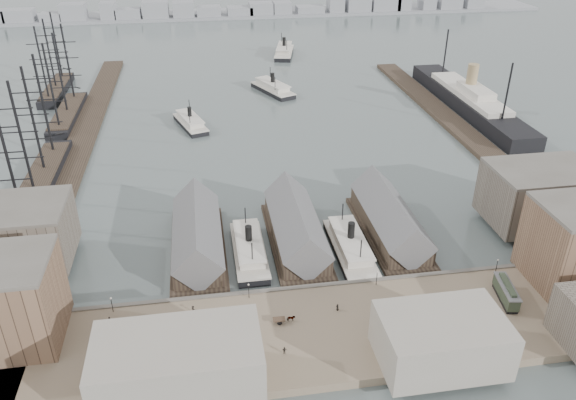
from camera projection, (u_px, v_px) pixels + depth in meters
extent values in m
plane|color=#4D5959|center=(308.00, 280.00, 136.70)|extent=(900.00, 900.00, 0.00)
cube|color=#7B6953|center=(326.00, 333.00, 118.92)|extent=(180.00, 30.00, 2.00)
cube|color=#59544C|center=(312.00, 289.00, 131.65)|extent=(180.00, 1.20, 2.30)
cube|color=#2D231C|center=(82.00, 138.00, 213.27)|extent=(10.00, 220.00, 1.60)
cube|color=#2D231C|center=(456.00, 125.00, 225.12)|extent=(10.00, 180.00, 1.60)
cube|color=#2D231C|center=(199.00, 251.00, 146.61)|extent=(14.00, 42.00, 1.20)
cube|color=#2D231C|center=(198.00, 239.00, 145.98)|extent=(12.00, 36.00, 5.00)
cube|color=#59595B|center=(197.00, 231.00, 144.72)|extent=(12.60, 37.00, 12.60)
cube|color=#2D231C|center=(296.00, 242.00, 150.25)|extent=(14.00, 42.00, 1.20)
cube|color=#2D231C|center=(296.00, 231.00, 149.63)|extent=(12.00, 36.00, 5.00)
cube|color=#59595B|center=(296.00, 222.00, 148.37)|extent=(12.60, 37.00, 12.60)
cube|color=#2D231C|center=(390.00, 234.00, 153.90)|extent=(14.00, 42.00, 1.20)
cube|color=#2D231C|center=(389.00, 223.00, 153.28)|extent=(12.00, 36.00, 5.00)
cube|color=#59595B|center=(390.00, 214.00, 152.02)|extent=(12.60, 37.00, 12.60)
cube|color=#60564C|center=(16.00, 234.00, 138.11)|extent=(26.00, 20.00, 14.00)
cube|color=#60564C|center=(540.00, 196.00, 154.65)|extent=(28.00, 20.00, 15.00)
cube|color=gray|center=(441.00, 340.00, 108.46)|extent=(24.00, 16.00, 10.00)
cube|color=gray|center=(179.00, 367.00, 100.96)|extent=(30.00, 16.00, 12.00)
cylinder|color=black|center=(112.00, 305.00, 122.50)|extent=(0.16, 0.16, 3.60)
sphere|color=beige|center=(111.00, 298.00, 121.59)|extent=(0.44, 0.44, 0.44)
cylinder|color=black|center=(249.00, 291.00, 126.71)|extent=(0.16, 0.16, 3.60)
sphere|color=beige|center=(248.00, 285.00, 125.80)|extent=(0.44, 0.44, 0.44)
cylinder|color=black|center=(377.00, 279.00, 130.92)|extent=(0.16, 0.16, 3.60)
sphere|color=beige|center=(377.00, 272.00, 130.01)|extent=(0.44, 0.44, 0.44)
cylinder|color=black|center=(497.00, 267.00, 135.14)|extent=(0.16, 0.16, 3.60)
sphere|color=beige|center=(498.00, 260.00, 134.22)|extent=(0.44, 0.44, 0.44)
cube|color=gray|center=(223.00, 14.00, 430.32)|extent=(500.00, 40.00, 2.00)
cube|color=gray|center=(20.00, 17.00, 399.30)|extent=(20.65, 14.00, 10.28)
cube|color=gray|center=(52.00, 18.00, 403.07)|extent=(14.71, 14.00, 7.23)
cube|color=gray|center=(74.00, 13.00, 403.81)|extent=(17.63, 14.00, 13.23)
cube|color=gray|center=(109.00, 12.00, 407.16)|extent=(10.74, 14.00, 13.58)
cube|color=gray|center=(128.00, 15.00, 410.27)|extent=(18.06, 14.00, 8.64)
cube|color=gray|center=(156.00, 11.00, 411.95)|extent=(18.55, 14.00, 13.29)
cube|color=gray|center=(184.00, 10.00, 414.98)|extent=(15.33, 14.00, 12.47)
cube|color=gray|center=(209.00, 12.00, 418.47)|extent=(17.56, 14.00, 8.72)
cube|color=gray|center=(240.00, 12.00, 421.99)|extent=(18.76, 14.00, 7.63)
cube|color=gray|center=(261.00, 10.00, 423.57)|extent=(17.61, 14.00, 10.35)
cube|color=gray|center=(282.00, 9.00, 425.85)|extent=(13.38, 14.00, 10.30)
cube|color=gray|center=(310.00, 11.00, 429.74)|extent=(20.73, 14.00, 6.75)
cube|color=gray|center=(336.00, 4.00, 430.43)|extent=(11.51, 14.00, 15.57)
cube|color=gray|center=(358.00, 6.00, 433.97)|extent=(18.17, 14.00, 11.26)
cube|color=gray|center=(385.00, 5.00, 436.88)|extent=(21.81, 14.00, 11.83)
cube|color=gray|center=(402.00, 2.00, 437.94)|extent=(11.12, 14.00, 15.50)
cube|color=gray|center=(427.00, 5.00, 442.09)|extent=(10.90, 14.00, 10.29)
cube|color=gray|center=(449.00, 0.00, 443.34)|extent=(17.95, 14.00, 15.72)
cube|color=gray|center=(472.00, 3.00, 447.41)|extent=(14.21, 14.00, 10.51)
cube|color=black|center=(249.00, 253.00, 145.30)|extent=(7.67, 26.85, 1.73)
cube|color=beige|center=(249.00, 249.00, 144.70)|extent=(8.06, 26.85, 0.48)
cube|color=beige|center=(249.00, 245.00, 144.05)|extent=(6.23, 19.18, 2.11)
cube|color=beige|center=(249.00, 240.00, 143.40)|extent=(6.71, 21.10, 0.38)
cylinder|color=black|center=(249.00, 234.00, 142.39)|extent=(1.73, 1.73, 4.32)
cylinder|color=black|center=(245.00, 217.00, 149.94)|extent=(0.29, 0.29, 5.75)
cylinder|color=black|center=(252.00, 253.00, 135.01)|extent=(0.29, 0.29, 5.75)
cube|color=black|center=(350.00, 251.00, 146.14)|extent=(8.02, 28.07, 1.80)
cube|color=beige|center=(350.00, 247.00, 145.51)|extent=(8.42, 28.07, 0.50)
cube|color=beige|center=(350.00, 242.00, 144.83)|extent=(6.52, 20.05, 2.21)
cube|color=beige|center=(351.00, 238.00, 144.16)|extent=(7.02, 22.05, 0.40)
cylinder|color=black|center=(351.00, 230.00, 143.10)|extent=(1.80, 1.80, 4.51)
cylinder|color=black|center=(343.00, 214.00, 151.00)|extent=(0.30, 0.30, 6.01)
cylinder|color=black|center=(361.00, 251.00, 135.39)|extent=(0.30, 0.30, 6.01)
cube|color=black|center=(191.00, 125.00, 225.61)|extent=(14.18, 25.69, 1.59)
cube|color=beige|center=(190.00, 122.00, 225.05)|extent=(14.52, 25.79, 0.44)
cube|color=beige|center=(190.00, 119.00, 224.46)|extent=(10.79, 18.56, 1.94)
cube|color=beige|center=(190.00, 116.00, 223.86)|extent=(11.74, 20.37, 0.35)
cylinder|color=black|center=(190.00, 112.00, 222.93)|extent=(1.59, 1.59, 3.97)
cylinder|color=black|center=(189.00, 106.00, 229.88)|extent=(0.26, 0.26, 5.29)
cylinder|color=black|center=(190.00, 119.00, 216.14)|extent=(0.26, 0.26, 5.29)
cube|color=black|center=(273.00, 91.00, 264.00)|extent=(18.40, 28.68, 1.79)
cube|color=beige|center=(273.00, 88.00, 263.38)|extent=(18.77, 28.84, 0.50)
cube|color=beige|center=(273.00, 85.00, 262.71)|extent=(13.86, 20.80, 2.19)
cube|color=beige|center=(273.00, 82.00, 262.04)|extent=(15.11, 22.82, 0.40)
cylinder|color=black|center=(273.00, 78.00, 260.99)|extent=(1.79, 1.79, 4.47)
cylinder|color=black|center=(270.00, 73.00, 268.82)|extent=(0.30, 0.30, 5.96)
cylinder|color=black|center=(275.00, 84.00, 253.35)|extent=(0.30, 0.30, 5.96)
cube|color=black|center=(284.00, 54.00, 324.06)|extent=(15.48, 31.93, 1.98)
cube|color=beige|center=(284.00, 51.00, 323.37)|extent=(15.90, 32.03, 0.55)
cube|color=beige|center=(284.00, 49.00, 322.63)|extent=(11.89, 23.00, 2.42)
cube|color=beige|center=(284.00, 46.00, 321.89)|extent=(12.92, 25.27, 0.44)
cylinder|color=black|center=(284.00, 42.00, 320.73)|extent=(1.98, 1.98, 4.94)
cylinder|color=black|center=(281.00, 38.00, 329.38)|extent=(0.33, 0.33, 6.59)
cylinder|color=black|center=(287.00, 46.00, 312.29)|extent=(0.33, 0.33, 6.59)
cube|color=black|center=(41.00, 184.00, 177.77)|extent=(9.12, 62.79, 3.65)
cube|color=#2D231C|center=(39.00, 178.00, 176.74)|extent=(8.61, 56.51, 0.61)
cylinder|color=black|center=(8.00, 160.00, 149.88)|extent=(0.81, 0.81, 34.44)
cylinder|color=black|center=(21.00, 139.00, 162.55)|extent=(0.81, 0.81, 34.44)
cylinder|color=black|center=(33.00, 121.00, 175.22)|extent=(0.81, 0.81, 34.44)
cylinder|color=black|center=(43.00, 105.00, 187.90)|extent=(0.81, 0.81, 34.44)
cube|color=black|center=(68.00, 115.00, 233.17)|extent=(8.58, 49.55, 3.43)
cube|color=#2D231C|center=(67.00, 110.00, 232.21)|extent=(8.10, 44.60, 0.57)
cylinder|color=black|center=(51.00, 87.00, 209.82)|extent=(0.76, 0.76, 32.40)
cylinder|color=black|center=(60.00, 74.00, 224.82)|extent=(0.76, 0.76, 32.40)
cylinder|color=black|center=(68.00, 62.00, 239.82)|extent=(0.76, 0.76, 32.40)
cube|color=black|center=(57.00, 90.00, 262.68)|extent=(8.29, 46.05, 3.32)
cube|color=#2D231C|center=(56.00, 86.00, 261.75)|extent=(7.83, 41.44, 0.55)
cylinder|color=black|center=(42.00, 64.00, 240.66)|extent=(0.74, 0.74, 31.31)
cylinder|color=black|center=(49.00, 54.00, 254.60)|extent=(0.74, 0.74, 31.31)
cylinder|color=black|center=(56.00, 46.00, 268.54)|extent=(0.74, 0.74, 31.31)
cube|color=black|center=(468.00, 102.00, 242.93)|extent=(13.49, 98.57, 6.23)
cube|color=beige|center=(469.00, 93.00, 240.93)|extent=(11.41, 57.07, 2.08)
cube|color=beige|center=(476.00, 91.00, 235.19)|extent=(8.30, 20.75, 3.11)
cylinder|color=tan|center=(472.00, 76.00, 237.43)|extent=(4.57, 4.57, 10.38)
cube|color=black|center=(505.00, 298.00, 126.75)|extent=(4.13, 10.27, 0.84)
cube|color=#2D3829|center=(506.00, 292.00, 125.88)|extent=(4.32, 10.81, 2.74)
cube|color=#59595B|center=(508.00, 286.00, 125.15)|extent=(4.60, 11.26, 0.32)
imported|color=black|center=(143.00, 320.00, 119.73)|extent=(1.64, 1.56, 1.45)
cube|color=#3F2D21|center=(131.00, 324.00, 118.52)|extent=(2.96, 2.31, 0.25)
cylinder|color=black|center=(132.00, 327.00, 118.16)|extent=(1.06, 0.46, 1.10)
cylinder|color=black|center=(130.00, 323.00, 119.22)|extent=(1.06, 0.46, 1.10)
imported|color=black|center=(291.00, 319.00, 120.19)|extent=(1.80, 0.86, 1.51)
cube|color=#3F2D21|center=(279.00, 320.00, 119.69)|extent=(2.64, 1.57, 0.25)
cylinder|color=black|center=(280.00, 323.00, 119.25)|extent=(1.10, 0.11, 1.10)
cylinder|color=black|center=(278.00, 319.00, 120.46)|extent=(1.10, 0.11, 1.10)
imported|color=black|center=(420.00, 329.00, 117.26)|extent=(1.86, 1.99, 1.62)
cube|color=#3F2D21|center=(407.00, 327.00, 117.70)|extent=(2.97, 2.35, 0.25)
cylinder|color=black|center=(407.00, 330.00, 117.27)|extent=(1.05, 0.48, 1.10)
cylinder|color=black|center=(407.00, 326.00, 118.47)|extent=(1.05, 0.48, 1.10)
imported|color=black|center=(109.00, 320.00, 119.59)|extent=(0.75, 0.80, 1.77)
imported|color=black|center=(122.00, 355.00, 110.62)|extent=(1.07, 0.98, 1.78)
imported|color=black|center=(193.00, 309.00, 122.96)|extent=(1.16, 1.07, 1.57)
imported|color=black|center=(284.00, 350.00, 111.72)|extent=(1.02, 0.46, 1.71)
imported|color=black|center=(337.00, 307.00, 123.39)|extent=(0.83, 0.94, 1.61)
imported|color=black|center=(400.00, 327.00, 117.69)|extent=(0.74, 0.63, 1.72)
imported|color=black|center=(415.00, 300.00, 125.53)|extent=(1.01, 1.06, 1.73)
imported|color=black|center=(468.00, 323.00, 119.01)|extent=(1.17, 0.86, 1.62)
imported|color=black|center=(506.00, 292.00, 127.94)|extent=(1.09, 0.79, 1.72)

